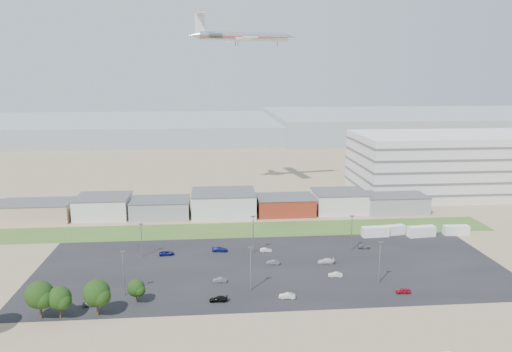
{
  "coord_description": "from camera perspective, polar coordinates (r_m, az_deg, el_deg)",
  "views": [
    {
      "loc": [
        -9.7,
        -100.92,
        48.77
      ],
      "look_at": [
        1.26,
        22.0,
        23.68
      ],
      "focal_mm": 35.0,
      "sensor_mm": 36.0,
      "label": 1
    }
  ],
  "objects": [
    {
      "name": "building_row",
      "position": [
        177.8,
        -7.29,
        -3.19
      ],
      "size": [
        170.0,
        20.0,
        8.0
      ],
      "primitive_type": null,
      "color": "silver",
      "rests_on": "ground"
    },
    {
      "name": "lightpole_front_r",
      "position": [
        123.3,
        13.93,
        -9.58
      ],
      "size": [
        1.21,
        0.51,
        10.3
      ],
      "primitive_type": null,
      "color": "slate",
      "rests_on": "ground"
    },
    {
      "name": "tree_near",
      "position": [
        113.86,
        -13.54,
        -12.53
      ],
      "size": [
        4.06,
        4.06,
        6.09
      ],
      "primitive_type": null,
      "color": "black",
      "rests_on": "ground"
    },
    {
      "name": "parked_car_6",
      "position": [
        141.98,
        -4.14,
        -8.35
      ],
      "size": [
        4.65,
        2.31,
        1.3
      ],
      "primitive_type": "imported",
      "rotation": [
        0.0,
        0.0,
        1.46
      ],
      "color": "navy",
      "rests_on": "ground"
    },
    {
      "name": "tree_mid",
      "position": [
        111.58,
        -21.54,
        -13.09
      ],
      "size": [
        5.14,
        5.14,
        7.72
      ],
      "primitive_type": null,
      "color": "black",
      "rests_on": "ground"
    },
    {
      "name": "parked_car_12",
      "position": [
        134.47,
        8.0,
        -9.6
      ],
      "size": [
        4.48,
        1.97,
        1.28
      ],
      "primitive_type": "imported",
      "rotation": [
        0.0,
        0.0,
        -1.61
      ],
      "color": "silver",
      "rests_on": "ground"
    },
    {
      "name": "parked_car_4",
      "position": [
        122.24,
        -4.16,
        -11.77
      ],
      "size": [
        3.38,
        1.21,
        1.11
      ],
      "primitive_type": "imported",
      "rotation": [
        0.0,
        0.0,
        -1.58
      ],
      "color": "#595B5E",
      "rests_on": "ground"
    },
    {
      "name": "parked_car_1",
      "position": [
        126.44,
        9.06,
        -11.07
      ],
      "size": [
        3.57,
        1.6,
        1.14
      ],
      "primitive_type": "imported",
      "rotation": [
        0.0,
        0.0,
        -1.69
      ],
      "color": "silver",
      "rests_on": "ground"
    },
    {
      "name": "box_trailer_c",
      "position": [
        162.13,
        18.37,
        -6.03
      ],
      "size": [
        8.81,
        3.64,
        3.21
      ],
      "primitive_type": null,
      "rotation": [
        0.0,
        0.0,
        0.12
      ],
      "color": "silver",
      "rests_on": "ground"
    },
    {
      "name": "grass_strip",
      "position": [
        160.79,
        -1.4,
        -6.16
      ],
      "size": [
        160.0,
        16.0,
        0.02
      ],
      "primitive_type": "cube",
      "color": "#3B5A22",
      "rests_on": "ground"
    },
    {
      "name": "parked_car_10",
      "position": [
        116.09,
        -18.27,
        -13.67
      ],
      "size": [
        3.9,
        1.94,
        1.09
      ],
      "primitive_type": "imported",
      "rotation": [
        0.0,
        0.0,
        1.68
      ],
      "color": "#595B5E",
      "rests_on": "ground"
    },
    {
      "name": "parking_garage",
      "position": [
        222.8,
        21.58,
        1.31
      ],
      "size": [
        80.0,
        40.0,
        25.0
      ],
      "primitive_type": "cube",
      "color": "silver",
      "rests_on": "ground"
    },
    {
      "name": "hills_backdrop",
      "position": [
        421.21,
        1.72,
        5.45
      ],
      "size": [
        700.0,
        200.0,
        9.0
      ],
      "primitive_type": null,
      "color": "gray",
      "rests_on": "ground"
    },
    {
      "name": "box_trailer_a",
      "position": [
        158.21,
        13.47,
        -6.21
      ],
      "size": [
        8.34,
        2.99,
        3.08
      ],
      "primitive_type": null,
      "rotation": [
        0.0,
        0.0,
        0.05
      ],
      "color": "silver",
      "rests_on": "ground"
    },
    {
      "name": "lightpole_back_l",
      "position": [
        139.83,
        -12.95,
        -7.19
      ],
      "size": [
        1.1,
        0.46,
        9.39
      ],
      "primitive_type": null,
      "color": "slate",
      "rests_on": "ground"
    },
    {
      "name": "parked_car_9",
      "position": [
        141.09,
        -10.18,
        -8.67
      ],
      "size": [
        4.33,
        2.38,
        1.15
      ],
      "primitive_type": "imported",
      "rotation": [
        0.0,
        0.0,
        1.69
      ],
      "color": "navy",
      "rests_on": "ground"
    },
    {
      "name": "box_trailer_b",
      "position": [
        161.33,
        15.35,
        -5.99
      ],
      "size": [
        8.09,
        3.9,
        2.91
      ],
      "primitive_type": null,
      "rotation": [
        0.0,
        0.0,
        0.2
      ],
      "color": "silver",
      "rests_on": "ground"
    },
    {
      "name": "parked_car_8",
      "position": [
        147.24,
        12.25,
        -7.88
      ],
      "size": [
        3.47,
        1.52,
        1.16
      ],
      "primitive_type": "imported",
      "rotation": [
        0.0,
        0.0,
        1.53
      ],
      "color": "#595B5E",
      "rests_on": "ground"
    },
    {
      "name": "lightpole_front_l",
      "position": [
        117.31,
        -14.88,
        -10.71
      ],
      "size": [
        1.23,
        0.51,
        10.43
      ],
      "primitive_type": null,
      "color": "slate",
      "rests_on": "ground"
    },
    {
      "name": "parked_car_13",
      "position": [
        114.12,
        3.58,
        -13.5
      ],
      "size": [
        3.79,
        1.75,
        1.2
      ],
      "primitive_type": "imported",
      "rotation": [
        0.0,
        0.0,
        -1.71
      ],
      "color": "silver",
      "rests_on": "ground"
    },
    {
      "name": "ground",
      "position": [
        112.5,
        0.37,
        -14.2
      ],
      "size": [
        700.0,
        700.0,
        0.0
      ],
      "primitive_type": "plane",
      "color": "#988061",
      "rests_on": "ground"
    },
    {
      "name": "lightpole_back_m",
      "position": [
        139.04,
        -0.33,
        -6.72
      ],
      "size": [
        1.25,
        0.52,
        10.64
      ],
      "primitive_type": null,
      "color": "slate",
      "rests_on": "ground"
    },
    {
      "name": "parking_lot",
      "position": [
        131.2,
        1.73,
        -10.33
      ],
      "size": [
        120.0,
        50.0,
        0.01
      ],
      "primitive_type": "cube",
      "color": "black",
      "rests_on": "ground"
    },
    {
      "name": "parked_car_7",
      "position": [
        132.62,
        1.97,
        -9.83
      ],
      "size": [
        3.57,
        1.63,
        1.14
      ],
      "primitive_type": "imported",
      "rotation": [
        0.0,
        0.0,
        -1.7
      ],
      "color": "#595B5E",
      "rests_on": "ground"
    },
    {
      "name": "lightpole_front_m",
      "position": [
        116.01,
        -0.61,
        -10.55
      ],
      "size": [
        1.23,
        0.51,
        10.45
      ],
      "primitive_type": null,
      "color": "slate",
      "rests_on": "ground"
    },
    {
      "name": "parked_car_2",
      "position": [
        121.03,
        16.47,
        -12.47
      ],
      "size": [
        3.44,
        1.5,
        1.16
      ],
      "primitive_type": "imported",
      "rotation": [
        0.0,
        0.0,
        -1.61
      ],
      "color": "maroon",
      "rests_on": "ground"
    },
    {
      "name": "parked_car_3",
      "position": [
        112.78,
        -4.31,
        -13.83
      ],
      "size": [
        4.05,
        1.66,
        1.17
      ],
      "primitive_type": "imported",
      "rotation": [
        0.0,
        0.0,
        -1.58
      ],
      "color": "black",
      "rests_on": "ground"
    },
    {
      "name": "tree_left",
      "position": [
        112.66,
        -23.49,
        -12.62
      ],
      "size": [
        6.07,
        6.07,
        9.1
      ],
      "primitive_type": null,
      "color": "black",
      "rests_on": "ground"
    },
    {
      "name": "box_trailer_d",
      "position": [
        167.61,
        21.9,
        -5.76
      ],
      "size": [
        7.89,
        2.79,
        2.92
      ],
      "primitive_type": null,
      "rotation": [
        0.0,
        0.0,
        -0.05
      ],
      "color": "silver",
      "rests_on": "ground"
    },
    {
      "name": "lightpole_back_r",
      "position": [
        143.5,
        10.86,
        -6.44
      ],
      "size": [
        1.2,
        0.5,
        10.2
      ],
      "primitive_type": null,
      "color": "slate",
      "rests_on": "ground"
    },
    {
      "name": "parked_car_11",
      "position": [
        141.47,
        1.16,
        -8.44
      ],
      "size": [
        3.38,
        1.27,
        1.1
      ],
      "primitive_type": "imported",
      "rotation": [
        0.0,
        0.0,
        1.6
      ],
      "color": "silver",
      "rests_on": "ground"
    },
    {
      "name": "airliner",
      "position": [
        206.63,
        -1.38,
        15.65
      ],
      "size": [
        49.05,
        37.85,
        13.06
      ],
      "primitive_type": null,
      "rotation": [
        0.0,
        0.0,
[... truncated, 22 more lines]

